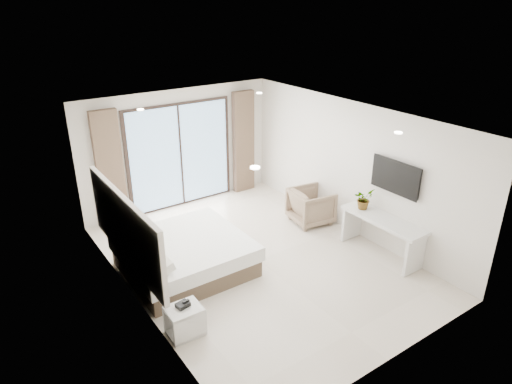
% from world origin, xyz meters
% --- Properties ---
extents(ground, '(6.20, 6.20, 0.00)m').
position_xyz_m(ground, '(0.00, 0.00, 0.00)').
color(ground, beige).
rests_on(ground, ground).
extents(room_shell, '(4.62, 6.22, 2.72)m').
position_xyz_m(room_shell, '(-0.20, 0.78, 1.58)').
color(room_shell, silver).
rests_on(room_shell, ground).
extents(bed, '(2.10, 1.99, 0.72)m').
position_xyz_m(bed, '(-1.26, 0.48, 0.31)').
color(bed, brown).
rests_on(bed, ground).
extents(nightstand, '(0.51, 0.42, 0.45)m').
position_xyz_m(nightstand, '(-2.02, -1.04, 0.23)').
color(nightstand, silver).
rests_on(nightstand, ground).
extents(phone, '(0.21, 0.17, 0.06)m').
position_xyz_m(phone, '(-2.01, -1.00, 0.49)').
color(phone, black).
rests_on(phone, nightstand).
extents(console_desk, '(0.53, 1.69, 0.77)m').
position_xyz_m(console_desk, '(2.04, -1.15, 0.57)').
color(console_desk, silver).
rests_on(console_desk, ground).
extents(plant, '(0.41, 0.44, 0.31)m').
position_xyz_m(plant, '(2.04, -0.63, 0.93)').
color(plant, '#33662D').
rests_on(plant, console_desk).
extents(armchair, '(0.87, 0.92, 0.83)m').
position_xyz_m(armchair, '(1.85, 0.63, 0.42)').
color(armchair, '#947261').
rests_on(armchair, ground).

